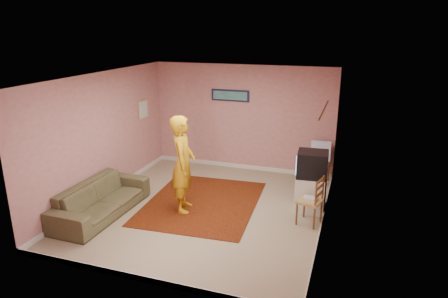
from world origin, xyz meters
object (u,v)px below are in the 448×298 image
(tv_cabinet, at_px, (311,193))
(chair_a, at_px, (320,158))
(chair_b, at_px, (310,195))
(person, at_px, (183,164))
(crt_tv, at_px, (312,164))
(sofa, at_px, (101,199))

(tv_cabinet, height_order, chair_a, chair_a)
(chair_b, bearing_deg, person, -70.46)
(crt_tv, relative_size, sofa, 0.28)
(tv_cabinet, xyz_separation_m, chair_b, (0.05, -0.56, 0.20))
(crt_tv, bearing_deg, tv_cabinet, -0.00)
(tv_cabinet, distance_m, sofa, 4.03)
(tv_cabinet, height_order, crt_tv, crt_tv)
(sofa, bearing_deg, crt_tv, -67.54)
(chair_b, bearing_deg, sofa, -61.92)
(chair_a, distance_m, sofa, 4.86)
(crt_tv, relative_size, chair_b, 1.23)
(tv_cabinet, relative_size, crt_tv, 1.15)
(crt_tv, bearing_deg, chair_a, 85.55)
(crt_tv, height_order, chair_b, crt_tv)
(sofa, bearing_deg, tv_cabinet, -67.57)
(chair_a, relative_size, person, 0.26)
(crt_tv, xyz_separation_m, chair_a, (0.02, 1.59, -0.39))
(sofa, height_order, person, person)
(tv_cabinet, distance_m, person, 2.54)
(crt_tv, height_order, sofa, crt_tv)
(tv_cabinet, relative_size, sofa, 0.32)
(chair_a, bearing_deg, crt_tv, -80.96)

